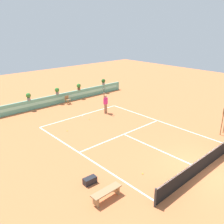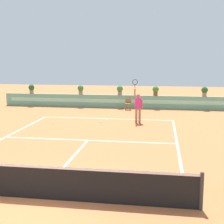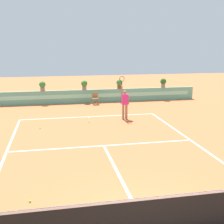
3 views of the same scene
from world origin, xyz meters
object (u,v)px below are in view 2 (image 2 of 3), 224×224
(ball_kid_chair, at_px, (128,103))
(potted_plant_left, at_px, (81,89))
(tennis_ball_by_sideline, at_px, (53,123))
(tennis_ball_near_baseline, at_px, (101,122))
(potted_plant_far_right, at_px, (205,91))
(potted_plant_centre, at_px, (120,90))
(tennis_player, at_px, (138,105))
(potted_plant_far_left, at_px, (31,88))
(potted_plant_right, at_px, (156,90))

(ball_kid_chair, distance_m, potted_plant_left, 3.97)
(potted_plant_left, bearing_deg, tennis_ball_by_sideline, -90.11)
(tennis_ball_near_baseline, xyz_separation_m, potted_plant_far_right, (6.63, 5.84, 1.38))
(tennis_ball_near_baseline, height_order, potted_plant_centre, potted_plant_centre)
(tennis_player, height_order, potted_plant_left, tennis_player)
(ball_kid_chair, height_order, potted_plant_left, potted_plant_left)
(tennis_ball_near_baseline, xyz_separation_m, potted_plant_left, (-2.71, 5.84, 1.38))
(ball_kid_chair, relative_size, potted_plant_centre, 1.17)
(potted_plant_centre, xyz_separation_m, potted_plant_far_right, (6.27, 0.00, 0.00))
(potted_plant_left, distance_m, potted_plant_far_right, 9.34)
(potted_plant_centre, relative_size, potted_plant_far_left, 1.00)
(potted_plant_right, xyz_separation_m, potted_plant_centre, (-2.70, 0.00, 0.00))
(potted_plant_far_left, bearing_deg, tennis_ball_by_sideline, -58.86)
(potted_plant_right, bearing_deg, potted_plant_centre, 180.00)
(tennis_ball_by_sideline, bearing_deg, potted_plant_left, 89.89)
(tennis_ball_by_sideline, xyz_separation_m, potted_plant_far_right, (9.35, 6.62, 1.38))
(tennis_ball_near_baseline, distance_m, potted_plant_left, 6.59)
(potted_plant_far_right, bearing_deg, potted_plant_right, 180.00)
(potted_plant_right, bearing_deg, potted_plant_left, 180.00)
(potted_plant_right, distance_m, potted_plant_left, 5.78)
(potted_plant_right, height_order, potted_plant_far_right, same)
(potted_plant_right, xyz_separation_m, potted_plant_far_right, (3.56, 0.00, 0.00))
(tennis_ball_by_sideline, bearing_deg, potted_plant_right, 48.81)
(tennis_ball_near_baseline, bearing_deg, potted_plant_far_right, 41.38)
(potted_plant_right, relative_size, potted_plant_left, 1.00)
(tennis_player, distance_m, potted_plant_right, 5.65)
(ball_kid_chair, distance_m, potted_plant_centre, 1.38)
(tennis_ball_near_baseline, height_order, potted_plant_left, potted_plant_left)
(tennis_player, relative_size, potted_plant_centre, 3.57)
(ball_kid_chair, distance_m, potted_plant_far_right, 5.68)
(potted_plant_centre, bearing_deg, tennis_ball_by_sideline, -115.02)
(ball_kid_chair, height_order, potted_plant_far_right, potted_plant_far_right)
(ball_kid_chair, bearing_deg, potted_plant_right, 20.19)
(potted_plant_far_left, height_order, potted_plant_left, same)
(tennis_player, bearing_deg, potted_plant_far_right, 51.22)
(tennis_ball_near_baseline, distance_m, potted_plant_centre, 6.02)
(tennis_ball_near_baseline, xyz_separation_m, potted_plant_far_left, (-6.72, 5.84, 1.38))
(potted_plant_centre, bearing_deg, tennis_ball_near_baseline, -93.60)
(tennis_player, distance_m, tennis_ball_near_baseline, 2.40)
(tennis_ball_near_baseline, height_order, potted_plant_far_right, potted_plant_far_right)
(ball_kid_chair, relative_size, potted_plant_far_left, 1.17)
(potted_plant_centre, bearing_deg, potted_plant_far_left, 180.00)
(ball_kid_chair, relative_size, tennis_ball_by_sideline, 12.50)
(potted_plant_right, distance_m, potted_plant_far_right, 3.56)
(tennis_ball_by_sideline, height_order, potted_plant_left, potted_plant_left)
(potted_plant_far_left, relative_size, potted_plant_far_right, 1.00)
(potted_plant_centre, height_order, potted_plant_far_left, same)
(tennis_ball_by_sideline, height_order, potted_plant_centre, potted_plant_centre)
(potted_plant_centre, distance_m, potted_plant_far_right, 6.27)
(potted_plant_far_left, bearing_deg, ball_kid_chair, -5.36)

